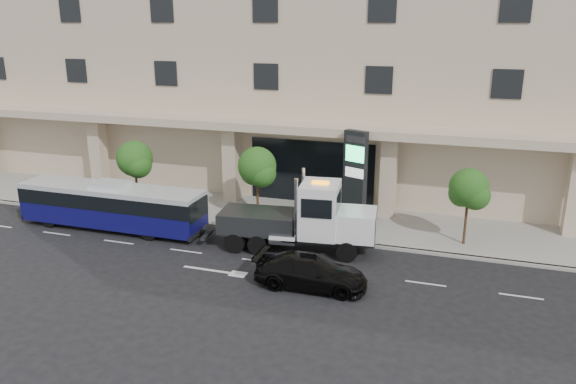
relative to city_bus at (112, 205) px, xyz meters
The scene contains 11 objects.
ground 9.57m from the city_bus, ahead, with size 120.00×120.00×0.00m, color black.
sidewalk 10.69m from the city_bus, 26.88° to the left, with size 120.00×6.00×0.15m, color gray.
curb 9.72m from the city_bus, 10.75° to the left, with size 120.00×0.30×0.15m, color gray.
convention_center 19.87m from the city_bus, 58.13° to the left, with size 60.00×17.60×20.00m.
tree_left 3.83m from the city_bus, 98.63° to the left, with size 2.27×2.20×4.22m.
tree_mid 8.43m from the city_bus, 24.35° to the left, with size 2.28×2.20×4.38m.
tree_right 19.36m from the city_bus, 10.12° to the left, with size 2.10×2.00×4.04m.
city_bus is the anchor object (origin of this frame).
tow_truck 11.19m from the city_bus, ahead, with size 9.05×3.06×4.10m.
black_sedan 13.16m from the city_bus, 15.88° to the right, with size 2.03×4.99×1.45m, color black.
signage_pylon 13.75m from the city_bus, 20.13° to the left, with size 1.42×0.96×5.38m.
Camera 1 is at (9.19, -25.17, 11.28)m, focal length 35.00 mm.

